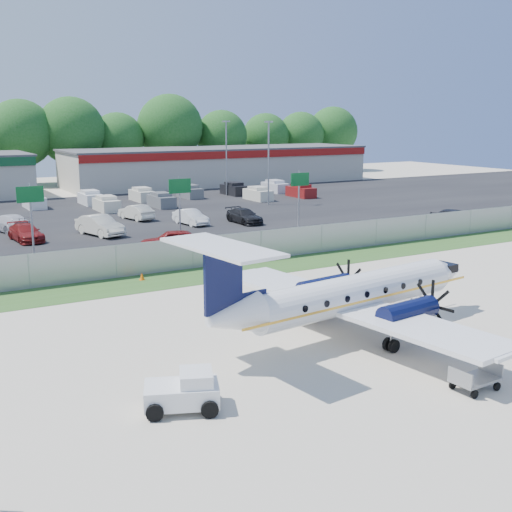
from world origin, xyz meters
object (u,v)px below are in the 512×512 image
aircraft (350,294)px  baggage_cart_near (306,306)px  baggage_cart_far (475,378)px  pushback_tug (185,391)px

aircraft → baggage_cart_near: 3.62m
baggage_cart_far → aircraft: bearing=91.9°
baggage_cart_near → baggage_cart_far: bearing=-88.9°
pushback_tug → baggage_cart_near: 11.31m
aircraft → baggage_cart_far: aircraft is taller
baggage_cart_near → baggage_cart_far: (0.19, -10.20, -0.05)m
aircraft → baggage_cart_near: bearing=89.5°
aircraft → baggage_cart_far: size_ratio=8.93×
pushback_tug → baggage_cart_near: (9.25, 6.52, -0.15)m
baggage_cart_near → pushback_tug: bearing=-144.8°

